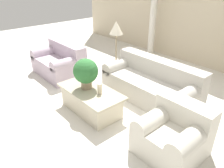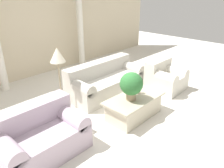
# 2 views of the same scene
# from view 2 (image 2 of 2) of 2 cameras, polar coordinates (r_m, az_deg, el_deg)

# --- Properties ---
(ground_plane) EXTENTS (16.00, 16.00, 0.00)m
(ground_plane) POSITION_cam_2_polar(r_m,az_deg,el_deg) (5.03, 1.61, -5.99)
(ground_plane) COLOR silver
(wall_back) EXTENTS (10.00, 0.06, 3.20)m
(wall_back) POSITION_cam_2_polar(r_m,az_deg,el_deg) (6.99, -19.08, 15.23)
(wall_back) COLOR beige
(wall_back) RESTS_ON ground_plane
(sofa_long) EXTENTS (2.06, 0.87, 0.80)m
(sofa_long) POSITION_cam_2_polar(r_m,az_deg,el_deg) (5.56, -1.68, 0.85)
(sofa_long) COLOR #B7B2A8
(sofa_long) RESTS_ON ground_plane
(loveseat) EXTENTS (1.37, 0.87, 0.80)m
(loveseat) POSITION_cam_2_polar(r_m,az_deg,el_deg) (3.77, -18.33, -12.66)
(loveseat) COLOR #B7A4B5
(loveseat) RESTS_ON ground_plane
(coffee_table) EXTENTS (1.31, 0.67, 0.45)m
(coffee_table) POSITION_cam_2_polar(r_m,az_deg,el_deg) (4.59, 5.78, -5.94)
(coffee_table) COLOR beige
(coffee_table) RESTS_ON ground_plane
(potted_plant) EXTENTS (0.46, 0.46, 0.57)m
(potted_plant) POSITION_cam_2_polar(r_m,az_deg,el_deg) (4.26, 5.08, -0.12)
(potted_plant) COLOR #937F60
(potted_plant) RESTS_ON coffee_table
(pillar_candle) EXTENTS (0.08, 0.08, 0.19)m
(pillar_candle) POSITION_cam_2_polar(r_m,az_deg,el_deg) (4.62, 6.92, -1.35)
(pillar_candle) COLOR beige
(pillar_candle) RESTS_ON coffee_table
(floor_lamp) EXTENTS (0.32, 0.32, 1.39)m
(floor_lamp) POSITION_cam_2_polar(r_m,az_deg,el_deg) (4.64, -14.02, 6.43)
(floor_lamp) COLOR gray
(floor_lamp) RESTS_ON ground_plane
(column_right) EXTENTS (0.27, 0.27, 2.42)m
(column_right) POSITION_cam_2_polar(r_m,az_deg,el_deg) (7.35, -8.27, 13.73)
(column_right) COLOR silver
(column_right) RESTS_ON ground_plane
(armchair) EXTENTS (0.86, 0.85, 0.77)m
(armchair) POSITION_cam_2_polar(r_m,az_deg,el_deg) (5.93, 13.67, 1.73)
(armchair) COLOR beige
(armchair) RESTS_ON ground_plane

